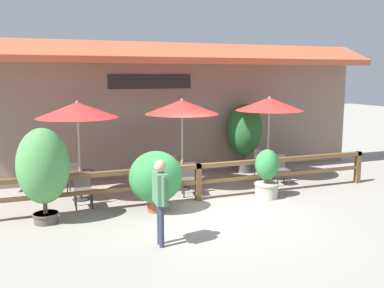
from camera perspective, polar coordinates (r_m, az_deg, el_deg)
ground_plane at (r=10.24m, az=2.99°, el=-9.05°), size 60.00×60.00×0.00m
building_facade at (r=13.62m, az=-3.88°, el=4.80°), size 14.28×1.49×4.23m
patio_railing at (r=10.98m, az=0.82°, el=-4.01°), size 10.40×0.14×0.95m
patio_umbrella_near at (r=11.14m, az=-15.04°, el=4.38°), size 2.05×2.05×2.56m
dining_table_near at (r=11.41m, az=-14.68°, el=-4.41°), size 0.81×0.81×0.73m
chair_near_streetside at (r=10.80m, az=-14.36°, el=-5.64°), size 0.43×0.43×0.87m
chair_near_wallside at (r=12.07m, az=-15.35°, el=-4.12°), size 0.51×0.51×0.87m
patio_umbrella_middle at (r=11.80m, az=-1.35°, el=4.95°), size 2.05×2.05×2.56m
dining_table_middle at (r=12.06m, az=-1.32°, el=-3.38°), size 0.81×0.81×0.73m
chair_middle_streetside at (r=11.51m, az=-0.30°, el=-4.43°), size 0.50×0.50×0.87m
chair_middle_wallside at (r=12.64m, az=-2.52°, el=-3.20°), size 0.43×0.43×0.87m
patio_umbrella_far at (r=13.15m, az=10.26°, el=5.24°), size 2.05×2.05×2.56m
dining_table_far at (r=13.38m, az=10.05°, el=-2.26°), size 0.81×0.81×0.73m
chair_far_streetside at (r=12.89m, az=11.68°, el=-3.14°), size 0.47×0.47×0.87m
chair_far_wallside at (r=13.98m, az=8.90°, el=-2.10°), size 0.47×0.47×0.87m
potted_plant_entrance_palm at (r=10.10m, az=-4.85°, el=-4.52°), size 1.27×1.14×1.45m
potted_plant_corner_fern at (r=11.37m, az=9.94°, el=-3.88°), size 0.64×0.64×1.29m
potted_plant_tall_tropical at (r=9.73m, az=-19.24°, el=-3.05°), size 1.11×1.00×2.10m
potted_plant_broad_leaf at (r=14.18m, az=7.03°, el=1.68°), size 1.17×1.05×2.27m
pedestrian at (r=8.02m, az=-4.27°, el=-6.31°), size 0.22×0.58×1.65m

